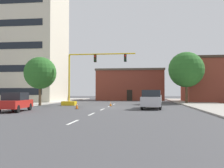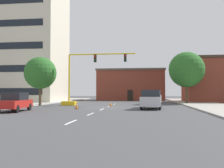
% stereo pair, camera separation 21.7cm
% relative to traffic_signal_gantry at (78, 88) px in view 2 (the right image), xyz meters
% --- Properties ---
extents(ground_plane, '(160.00, 160.00, 0.00)m').
position_rel_traffic_signal_gantry_xyz_m(ground_plane, '(4.31, -4.02, -2.28)').
color(ground_plane, '#424244').
extents(sidewalk_left, '(6.00, 56.00, 0.14)m').
position_rel_traffic_signal_gantry_xyz_m(sidewalk_left, '(-8.18, 3.98, -2.21)').
color(sidewalk_left, '#B2ADA3').
rests_on(sidewalk_left, ground_plane).
extents(sidewalk_right, '(6.00, 56.00, 0.14)m').
position_rel_traffic_signal_gantry_xyz_m(sidewalk_right, '(16.79, 3.98, -2.21)').
color(sidewalk_right, '#9E998E').
rests_on(sidewalk_right, ground_plane).
extents(lane_stripe_seg_0, '(0.16, 2.40, 0.01)m').
position_rel_traffic_signal_gantry_xyz_m(lane_stripe_seg_0, '(4.31, -18.02, -2.28)').
color(lane_stripe_seg_0, silver).
rests_on(lane_stripe_seg_0, ground_plane).
extents(lane_stripe_seg_1, '(0.16, 2.40, 0.01)m').
position_rel_traffic_signal_gantry_xyz_m(lane_stripe_seg_1, '(4.31, -12.52, -2.28)').
color(lane_stripe_seg_1, silver).
rests_on(lane_stripe_seg_1, ground_plane).
extents(lane_stripe_seg_2, '(0.16, 2.40, 0.01)m').
position_rel_traffic_signal_gantry_xyz_m(lane_stripe_seg_2, '(4.31, -7.02, -2.28)').
color(lane_stripe_seg_2, silver).
rests_on(lane_stripe_seg_2, ground_plane).
extents(lane_stripe_seg_3, '(0.16, 2.40, 0.01)m').
position_rel_traffic_signal_gantry_xyz_m(lane_stripe_seg_3, '(4.31, -1.52, -2.28)').
color(lane_stripe_seg_3, silver).
rests_on(lane_stripe_seg_3, ground_plane).
extents(lane_stripe_seg_4, '(0.16, 2.40, 0.01)m').
position_rel_traffic_signal_gantry_xyz_m(lane_stripe_seg_4, '(4.31, 3.98, -2.28)').
color(lane_stripe_seg_4, silver).
rests_on(lane_stripe_seg_4, ground_plane).
extents(building_tall_left, '(14.46, 10.71, 22.50)m').
position_rel_traffic_signal_gantry_xyz_m(building_tall_left, '(-13.11, 10.84, 8.98)').
color(building_tall_left, beige).
rests_on(building_tall_left, ground_plane).
extents(building_brick_center, '(14.28, 8.20, 6.62)m').
position_rel_traffic_signal_gantry_xyz_m(building_brick_center, '(5.79, 22.68, 1.04)').
color(building_brick_center, brown).
rests_on(building_brick_center, ground_plane).
extents(building_row_right, '(13.65, 9.34, 7.66)m').
position_rel_traffic_signal_gantry_xyz_m(building_row_right, '(22.48, 13.61, 1.56)').
color(building_row_right, brown).
rests_on(building_row_right, ground_plane).
extents(traffic_signal_gantry, '(9.68, 1.20, 6.83)m').
position_rel_traffic_signal_gantry_xyz_m(traffic_signal_gantry, '(0.00, 0.00, 0.00)').
color(traffic_signal_gantry, yellow).
rests_on(traffic_signal_gantry, ground_plane).
extents(tree_left_near, '(4.24, 4.24, 6.43)m').
position_rel_traffic_signal_gantry_xyz_m(tree_left_near, '(-5.06, -0.54, 2.01)').
color(tree_left_near, brown).
rests_on(tree_left_near, ground_plane).
extents(tree_right_mid, '(5.32, 5.32, 7.80)m').
position_rel_traffic_signal_gantry_xyz_m(tree_right_mid, '(14.94, 6.39, 2.85)').
color(tree_right_mid, '#4C3823').
rests_on(tree_right_mid, ground_plane).
extents(pickup_truck_silver, '(2.43, 5.54, 1.99)m').
position_rel_traffic_signal_gantry_xyz_m(pickup_truck_silver, '(9.36, -5.45, -1.31)').
color(pickup_truck_silver, '#BCBCC1').
rests_on(pickup_truck_silver, ground_plane).
extents(sedan_red_near_left, '(2.30, 4.67, 1.74)m').
position_rel_traffic_signal_gantry_xyz_m(sedan_red_near_left, '(-3.17, -10.70, -1.39)').
color(sedan_red_near_left, '#B21E19').
rests_on(sedan_red_near_left, ground_plane).
extents(traffic_cone_roadside_a, '(0.36, 0.36, 0.59)m').
position_rel_traffic_signal_gantry_xyz_m(traffic_cone_roadside_a, '(4.42, -1.17, -1.99)').
color(traffic_cone_roadside_a, black).
rests_on(traffic_cone_roadside_a, ground_plane).
extents(traffic_cone_roadside_b, '(0.36, 0.36, 0.70)m').
position_rel_traffic_signal_gantry_xyz_m(traffic_cone_roadside_b, '(1.56, -6.71, -1.94)').
color(traffic_cone_roadside_b, black).
rests_on(traffic_cone_roadside_b, ground_plane).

